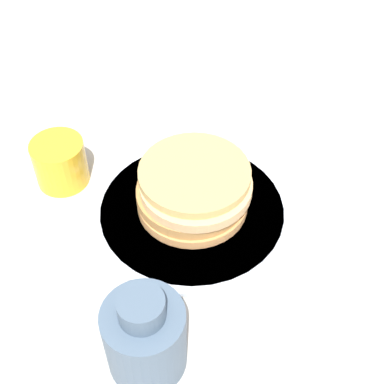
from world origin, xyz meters
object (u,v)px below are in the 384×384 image
at_px(plate, 192,210).
at_px(juice_glass, 60,162).
at_px(cream_jug, 145,336).
at_px(pancake_stack, 193,192).

bearing_deg(plate, juice_glass, -52.67).
bearing_deg(plate, cream_jug, 43.61).
bearing_deg(plate, pancake_stack, 129.65).
height_order(plate, juice_glass, juice_glass).
bearing_deg(pancake_stack, plate, -50.35).
bearing_deg(cream_jug, plate, -136.39).
bearing_deg(cream_jug, pancake_stack, -136.83).
relative_size(plate, pancake_stack, 1.75).
distance_m(plate, pancake_stack, 0.04).
bearing_deg(juice_glass, plate, 127.33).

